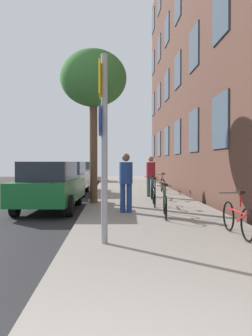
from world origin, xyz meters
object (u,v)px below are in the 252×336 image
at_px(sign_post, 103,135).
at_px(pedestrian_1, 151,174).
at_px(car_2, 84,172).
at_px(bicycle_1, 165,204).
at_px(car_1, 67,178).
at_px(pedestrian_0, 126,179).
at_px(traffic_light, 105,149).
at_px(bicycle_0, 237,218).
at_px(tree_near, 93,80).
at_px(bicycle_3, 153,189).
at_px(car_0, 50,185).
at_px(bicycle_5, 154,183).
at_px(bicycle_2, 154,194).
at_px(bicycle_4, 163,185).

xyz_separation_m(sign_post, pedestrian_1, (1.85, 8.35, -1.01)).
height_order(pedestrian_1, car_2, pedestrian_1).
xyz_separation_m(bicycle_1, car_1, (-3.66, 7.80, 0.36)).
bearing_deg(car_2, pedestrian_0, -81.26).
bearing_deg(traffic_light, bicycle_0, -81.49).
distance_m(sign_post, car_2, 21.30).
height_order(tree_near, bicycle_3, tree_near).
relative_size(car_0, car_1, 0.98).
bearing_deg(car_1, car_0, -88.37).
distance_m(bicycle_1, bicycle_5, 9.64).
xyz_separation_m(sign_post, bicycle_2, (1.61, 5.29, -1.62)).
xyz_separation_m(bicycle_3, car_2, (-3.94, 13.46, 0.35)).
relative_size(bicycle_0, pedestrian_1, 0.96).
bearing_deg(bicycle_2, bicycle_4, 77.90).
height_order(bicycle_3, car_1, car_1).
xyz_separation_m(bicycle_2, bicycle_4, (1.03, 4.80, -0.00)).
xyz_separation_m(bicycle_0, bicycle_2, (-1.10, 4.80, 0.02)).
xyz_separation_m(tree_near, pedestrian_0, (1.09, -2.43, -3.49)).
bearing_deg(bicycle_1, bicycle_3, 87.10).
relative_size(bicycle_5, pedestrian_1, 0.91).
bearing_deg(tree_near, pedestrian_0, -65.91).
bearing_deg(bicycle_4, bicycle_0, -89.59).
relative_size(bicycle_0, bicycle_5, 1.06).
relative_size(bicycle_1, pedestrian_0, 0.95).
distance_m(sign_post, tree_near, 6.72).
relative_size(pedestrian_1, car_2, 0.40).
relative_size(traffic_light, car_2, 0.85).
distance_m(pedestrian_1, car_0, 4.95).
height_order(tree_near, car_1, tree_near).
xyz_separation_m(tree_near, car_1, (-1.54, 4.47, -3.77)).
xyz_separation_m(pedestrian_1, car_0, (-3.74, -3.24, -0.27)).
height_order(bicycle_0, car_1, car_1).
xyz_separation_m(bicycle_0, pedestrian_1, (-0.85, 7.85, 0.63)).
bearing_deg(bicycle_4, car_1, 172.68).
distance_m(traffic_light, bicycle_1, 18.66).
xyz_separation_m(traffic_light, bicycle_1, (2.02, -18.42, -2.18)).
distance_m(bicycle_0, bicycle_1, 2.64).
bearing_deg(traffic_light, bicycle_3, -80.57).
bearing_deg(car_2, sign_post, -84.36).
xyz_separation_m(bicycle_4, car_2, (-4.72, 11.06, 0.34)).
height_order(bicycle_2, bicycle_3, bicycle_2).
distance_m(bicycle_4, bicycle_5, 2.40).
bearing_deg(bicycle_0, car_1, 114.97).
distance_m(bicycle_0, bicycle_5, 12.00).
height_order(bicycle_4, pedestrian_1, pedestrian_1).
xyz_separation_m(traffic_light, car_1, (-1.64, -10.62, -1.82)).
bearing_deg(car_0, traffic_light, 84.79).
relative_size(sign_post, pedestrian_1, 1.99).
distance_m(pedestrian_0, car_2, 17.57).
xyz_separation_m(traffic_light, bicycle_3, (2.26, -13.62, -2.17)).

